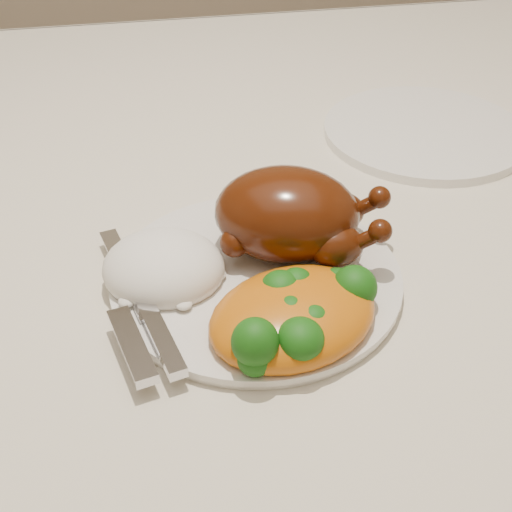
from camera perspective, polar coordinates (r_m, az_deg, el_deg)
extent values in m
cube|color=brown|center=(0.79, -7.96, 4.26)|extent=(1.60, 0.90, 0.04)
cube|color=beige|center=(0.78, -8.11, 5.74)|extent=(1.72, 1.02, 0.01)
cube|color=beige|center=(1.28, -9.51, 14.17)|extent=(1.72, 0.01, 0.18)
cylinder|color=silver|center=(0.62, 0.00, -1.86)|extent=(0.28, 0.28, 0.01)
cylinder|color=silver|center=(0.88, 13.33, 9.64)|extent=(0.28, 0.28, 0.01)
ellipsoid|color=#491C07|center=(0.63, 2.47, 3.36)|extent=(0.15, 0.13, 0.08)
ellipsoid|color=#491C07|center=(0.61, 1.76, 4.49)|extent=(0.07, 0.06, 0.03)
ellipsoid|color=#491C07|center=(0.61, 6.41, 0.82)|extent=(0.05, 0.04, 0.04)
sphere|color=#491C07|center=(0.60, 9.90, 1.99)|extent=(0.02, 0.02, 0.02)
ellipsoid|color=#491C07|center=(0.65, 6.58, 3.51)|extent=(0.05, 0.04, 0.04)
sphere|color=#491C07|center=(0.64, 9.85, 4.64)|extent=(0.02, 0.02, 0.02)
sphere|color=#491C07|center=(0.61, -1.73, 1.09)|extent=(0.03, 0.03, 0.03)
sphere|color=#491C07|center=(0.66, -0.94, 4.11)|extent=(0.03, 0.03, 0.03)
ellipsoid|color=white|center=(0.62, -7.40, -0.98)|extent=(0.13, 0.12, 0.06)
ellipsoid|color=#D9620D|center=(0.56, 2.96, -4.87)|extent=(0.17, 0.15, 0.05)
ellipsoid|color=#D9620D|center=(0.58, 6.34, -3.65)|extent=(0.06, 0.06, 0.03)
ellipsoid|color=#0E3C0A|center=(0.59, 6.52, -2.63)|extent=(0.04, 0.04, 0.03)
ellipsoid|color=#0E3C0A|center=(0.58, 7.87, -2.54)|extent=(0.04, 0.04, 0.04)
ellipsoid|color=#0E3C0A|center=(0.57, 2.00, -2.74)|extent=(0.03, 0.03, 0.03)
ellipsoid|color=#0E3C0A|center=(0.52, -0.08, -6.90)|extent=(0.04, 0.04, 0.04)
ellipsoid|color=#0E3C0A|center=(0.58, 3.25, -2.28)|extent=(0.03, 0.03, 0.03)
ellipsoid|color=#0E3C0A|center=(0.53, -0.07, -8.18)|extent=(0.03, 0.03, 0.03)
ellipsoid|color=#0E3C0A|center=(0.55, 4.57, -5.25)|extent=(0.03, 0.03, 0.03)
ellipsoid|color=#0E3C0A|center=(0.53, 3.54, -6.66)|extent=(0.04, 0.04, 0.03)
ellipsoid|color=#0E3C0A|center=(0.55, 2.76, -4.59)|extent=(0.03, 0.03, 0.03)
cube|color=silver|center=(0.63, -10.30, -1.28)|extent=(0.05, 0.13, 0.00)
cube|color=silver|center=(0.55, -9.90, -7.07)|extent=(0.04, 0.08, 0.01)
cube|color=silver|center=(0.56, -7.65, -6.42)|extent=(0.03, 0.09, 0.01)
cube|color=silver|center=(0.63, -8.30, -0.98)|extent=(0.04, 0.09, 0.00)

